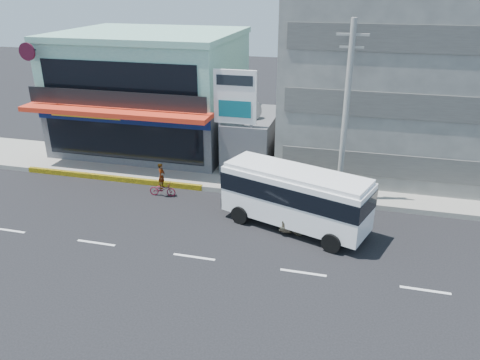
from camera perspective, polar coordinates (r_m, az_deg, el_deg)
name	(u,v)px	position (r m, az deg, el deg)	size (l,w,h in m)	color
ground	(194,257)	(21.78, -5.61, -9.33)	(120.00, 120.00, 0.00)	black
sidewalk	(323,184)	(29.09, 10.11, -0.50)	(70.00, 5.00, 0.30)	gray
shop_building	(153,94)	(35.20, -10.60, 10.24)	(12.40, 11.70, 8.00)	#403F44
concrete_building	(418,60)	(32.68, 20.88, 13.54)	(16.00, 12.00, 14.00)	gray
gap_structure	(253,140)	(31.50, 1.62, 4.85)	(3.00, 6.00, 3.50)	#403F44
satellite_dish	(250,118)	(30.03, 1.23, 7.57)	(1.50, 1.50, 0.15)	slate
billboard	(235,103)	(28.12, -0.60, 9.34)	(2.60, 0.18, 6.90)	gray
utility_pole_near	(345,115)	(25.42, 12.74, 7.78)	(1.60, 0.30, 10.00)	#999993
minibus	(295,194)	(23.42, 6.76, -1.73)	(7.82, 4.69, 3.12)	white
sedan	(318,215)	(24.08, 9.48, -4.19)	(1.70, 4.23, 1.44)	#B4A98A
motorcycle_rider	(162,185)	(27.58, -9.46, -0.64)	(1.61, 0.67, 2.02)	maroon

